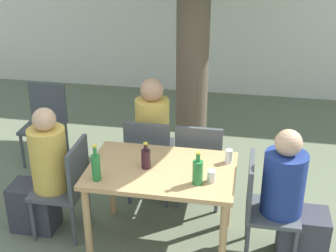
# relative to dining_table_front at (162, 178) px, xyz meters

# --- Properties ---
(ground_plane) EXTENTS (30.00, 30.00, 0.00)m
(ground_plane) POSITION_rel_dining_table_front_xyz_m (0.00, 0.00, -0.65)
(ground_plane) COLOR #667056
(cafe_building_wall) EXTENTS (10.00, 0.08, 2.80)m
(cafe_building_wall) POSITION_rel_dining_table_front_xyz_m (0.00, 3.87, 0.75)
(cafe_building_wall) COLOR white
(cafe_building_wall) RESTS_ON ground_plane
(dining_table_front) EXTENTS (1.23, 0.80, 0.75)m
(dining_table_front) POSITION_rel_dining_table_front_xyz_m (0.00, 0.00, 0.00)
(dining_table_front) COLOR tan
(dining_table_front) RESTS_ON ground_plane
(patio_chair_0) EXTENTS (0.44, 0.44, 0.90)m
(patio_chair_0) POSITION_rel_dining_table_front_xyz_m (-0.85, 0.00, -0.14)
(patio_chair_0) COLOR #474C51
(patio_chair_0) RESTS_ON ground_plane
(patio_chair_1) EXTENTS (0.44, 0.44, 0.90)m
(patio_chair_1) POSITION_rel_dining_table_front_xyz_m (0.85, 0.00, -0.14)
(patio_chair_1) COLOR #474C51
(patio_chair_1) RESTS_ON ground_plane
(patio_chair_2) EXTENTS (0.44, 0.44, 0.90)m
(patio_chair_2) POSITION_rel_dining_table_front_xyz_m (-0.25, 0.63, -0.14)
(patio_chair_2) COLOR #474C51
(patio_chair_2) RESTS_ON ground_plane
(patio_chair_3) EXTENTS (0.44, 0.44, 0.90)m
(patio_chair_3) POSITION_rel_dining_table_front_xyz_m (0.25, 0.63, -0.14)
(patio_chair_3) COLOR #474C51
(patio_chair_3) RESTS_ON ground_plane
(patio_chair_4) EXTENTS (0.44, 0.44, 0.90)m
(patio_chair_4) POSITION_rel_dining_table_front_xyz_m (-1.62, 1.29, -0.14)
(patio_chair_4) COLOR #474C51
(patio_chair_4) RESTS_ON ground_plane
(person_seated_0) EXTENTS (0.56, 0.32, 1.22)m
(person_seated_0) POSITION_rel_dining_table_front_xyz_m (-1.08, -0.00, -0.11)
(person_seated_0) COLOR #383842
(person_seated_0) RESTS_ON ground_plane
(person_seated_1) EXTENTS (0.57, 0.34, 1.19)m
(person_seated_1) POSITION_rel_dining_table_front_xyz_m (1.08, -0.00, -0.12)
(person_seated_1) COLOR #383842
(person_seated_1) RESTS_ON ground_plane
(person_seated_2) EXTENTS (0.33, 0.57, 1.25)m
(person_seated_2) POSITION_rel_dining_table_front_xyz_m (-0.25, 0.86, -0.09)
(person_seated_2) COLOR #383842
(person_seated_2) RESTS_ON ground_plane
(wine_bottle_0) EXTENTS (0.08, 0.08, 0.23)m
(wine_bottle_0) POSITION_rel_dining_table_front_xyz_m (-0.13, -0.01, 0.19)
(wine_bottle_0) COLOR #331923
(wine_bottle_0) RESTS_ON dining_table_front
(green_bottle_1) EXTENTS (0.07, 0.07, 0.31)m
(green_bottle_1) POSITION_rel_dining_table_front_xyz_m (-0.47, -0.27, 0.22)
(green_bottle_1) COLOR #287A38
(green_bottle_1) RESTS_ON dining_table_front
(green_bottle_2) EXTENTS (0.08, 0.08, 0.28)m
(green_bottle_2) POSITION_rel_dining_table_front_xyz_m (0.32, -0.18, 0.21)
(green_bottle_2) COLOR #287A38
(green_bottle_2) RESTS_ON dining_table_front
(drinking_glass_0) EXTENTS (0.07, 0.07, 0.10)m
(drinking_glass_0) POSITION_rel_dining_table_front_xyz_m (0.43, -0.13, 0.15)
(drinking_glass_0) COLOR silver
(drinking_glass_0) RESTS_ON dining_table_front
(drinking_glass_1) EXTENTS (0.06, 0.06, 0.12)m
(drinking_glass_1) POSITION_rel_dining_table_front_xyz_m (0.54, 0.20, 0.16)
(drinking_glass_1) COLOR white
(drinking_glass_1) RESTS_ON dining_table_front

